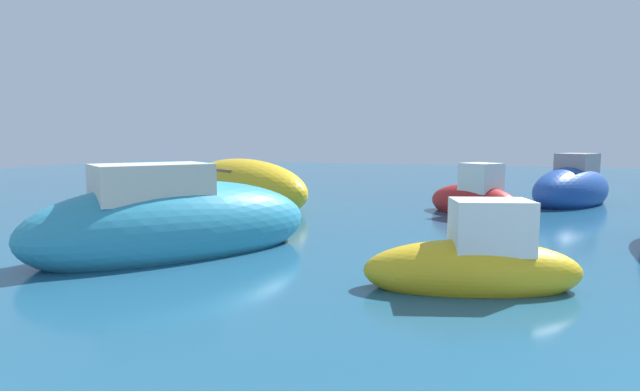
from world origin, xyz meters
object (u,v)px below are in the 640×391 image
(moored_boat_1, at_px, (474,200))
(moored_boat_3, at_px, (175,224))
(moored_boat_2, at_px, (243,188))
(moored_boat_8, at_px, (475,264))
(moored_boat_4, at_px, (572,189))

(moored_boat_1, distance_m, moored_boat_3, 9.00)
(moored_boat_1, distance_m, moored_boat_2, 7.59)
(moored_boat_8, bearing_deg, moored_boat_4, -119.71)
(moored_boat_1, relative_size, moored_boat_2, 0.48)
(moored_boat_2, bearing_deg, moored_boat_8, -15.16)
(moored_boat_4, relative_size, moored_boat_8, 1.41)
(moored_boat_3, xyz_separation_m, moored_boat_4, (7.72, 11.23, -0.06))
(moored_boat_8, bearing_deg, moored_boat_3, -21.75)
(moored_boat_1, relative_size, moored_boat_3, 0.57)
(moored_boat_2, distance_m, moored_boat_3, 7.56)
(moored_boat_3, bearing_deg, moored_boat_4, -0.71)
(moored_boat_3, height_order, moored_boat_8, moored_boat_3)
(moored_boat_1, height_order, moored_boat_2, moored_boat_2)
(moored_boat_4, distance_m, moored_boat_8, 11.66)
(moored_boat_3, distance_m, moored_boat_4, 13.63)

